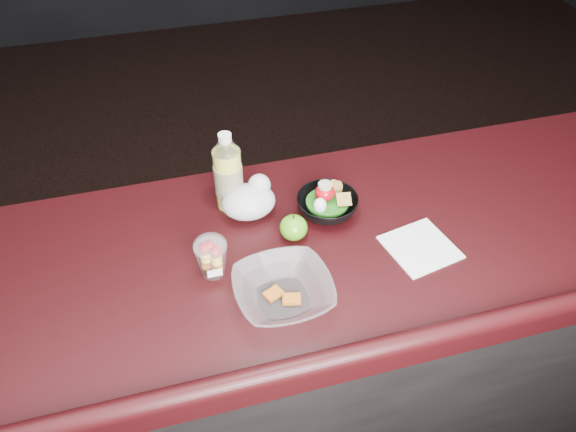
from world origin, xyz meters
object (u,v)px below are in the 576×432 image
at_px(lemonade_bottle, 228,177).
at_px(fruit_cup, 211,256).
at_px(green_apple, 294,228).
at_px(takeout_bowl, 283,291).
at_px(snack_bowl, 327,204).

relative_size(lemonade_bottle, fruit_cup, 2.03).
bearing_deg(lemonade_bottle, green_apple, -51.85).
distance_m(lemonade_bottle, takeout_bowl, 0.37).
distance_m(lemonade_bottle, fruit_cup, 0.25).
distance_m(green_apple, snack_bowl, 0.13).
xyz_separation_m(green_apple, snack_bowl, (0.11, 0.07, -0.00)).
xyz_separation_m(lemonade_bottle, takeout_bowl, (0.05, -0.36, -0.07)).
height_order(fruit_cup, takeout_bowl, fruit_cup).
relative_size(fruit_cup, takeout_bowl, 0.48).
distance_m(snack_bowl, takeout_bowl, 0.32).
bearing_deg(takeout_bowl, fruit_cup, 138.95).
distance_m(lemonade_bottle, green_apple, 0.22).
distance_m(lemonade_bottle, snack_bowl, 0.27).
distance_m(fruit_cup, green_apple, 0.23).
xyz_separation_m(fruit_cup, snack_bowl, (0.33, 0.13, -0.03)).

